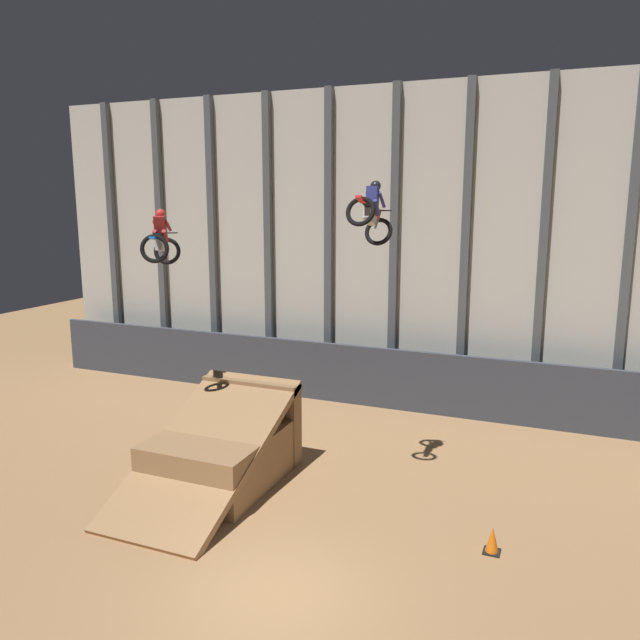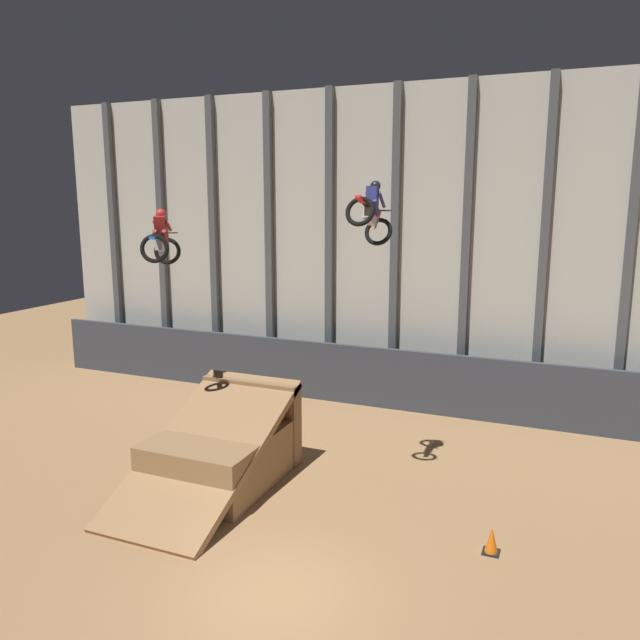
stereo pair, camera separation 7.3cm
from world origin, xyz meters
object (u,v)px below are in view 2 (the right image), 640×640
Objects in this scene: dirt_ramp at (225,449)px; traffic_cone_arena_edge at (140,465)px; rider_bike_left_air at (161,241)px; rider_bike_right_air at (371,213)px; traffic_cone_near_ramp at (492,541)px.

traffic_cone_arena_edge is (-2.28, -0.70, -0.57)m from dirt_ramp.
rider_bike_right_air reaches higher than rider_bike_left_air.
rider_bike_right_air reaches higher than traffic_cone_near_ramp.
dirt_ramp is 7.21m from traffic_cone_near_ramp.
dirt_ramp is 7.31m from rider_bike_right_air.
rider_bike_left_air reaches higher than traffic_cone_arena_edge.
rider_bike_left_air is 5.54m from rider_bike_right_air.
dirt_ramp is 9.48× the size of traffic_cone_near_ramp.
rider_bike_right_air is at bearing -11.61° from rider_bike_left_air.
rider_bike_left_air is 6.12m from traffic_cone_arena_edge.
dirt_ramp is at bearing 17.15° from traffic_cone_arena_edge.
rider_bike_left_air is (-1.72, -0.03, 5.49)m from dirt_ramp.
traffic_cone_near_ramp is 1.00× the size of traffic_cone_arena_edge.
dirt_ramp is at bearing -161.19° from rider_bike_right_air.
rider_bike_right_air reaches higher than traffic_cone_arena_edge.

